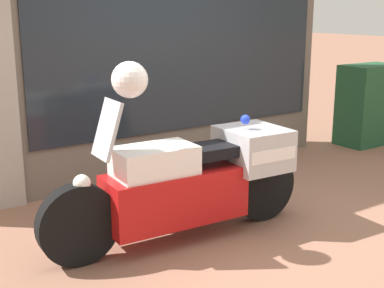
% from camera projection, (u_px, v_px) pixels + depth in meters
% --- Properties ---
extents(ground_plane, '(60.00, 60.00, 0.00)m').
position_uv_depth(ground_plane, '(257.00, 224.00, 5.06)').
color(ground_plane, '#8E604C').
extents(shop_building, '(5.08, 0.55, 3.34)m').
position_uv_depth(shop_building, '(118.00, 36.00, 6.03)').
color(shop_building, '#6B6056').
rests_on(shop_building, ground).
extents(window_display, '(3.72, 0.30, 1.99)m').
position_uv_depth(window_display, '(174.00, 131.00, 6.77)').
color(window_display, slate).
rests_on(window_display, ground).
extents(paramedic_motorcycle, '(2.50, 0.65, 1.30)m').
position_uv_depth(paramedic_motorcycle, '(194.00, 179.00, 4.69)').
color(paramedic_motorcycle, black).
rests_on(paramedic_motorcycle, ground).
extents(utility_cabinet, '(0.91, 0.53, 1.18)m').
position_uv_depth(utility_cabinet, '(369.00, 105.00, 7.94)').
color(utility_cabinet, '#1E4C2D').
rests_on(utility_cabinet, ground).
extents(white_helmet, '(0.29, 0.29, 0.29)m').
position_uv_depth(white_helmet, '(130.00, 80.00, 4.16)').
color(white_helmet, white).
rests_on(white_helmet, paramedic_motorcycle).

